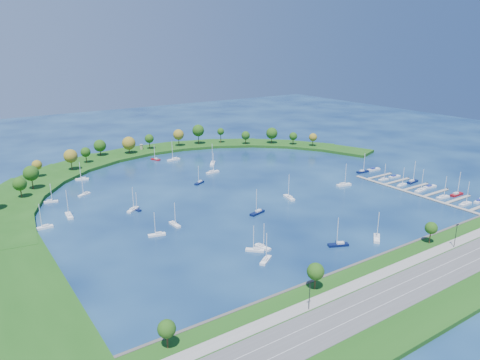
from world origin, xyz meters
TOP-DOWN VIEW (x-y plane):
  - ground at (0.00, 0.00)m, footprint 700.00×700.00m
  - south_shoreline at (0.03, -122.88)m, footprint 420.00×43.10m
  - breakwater at (-46.33, 48.72)m, footprint 286.74×247.64m
  - breakwater_trees at (-14.14, 89.37)m, footprint 237.49×89.12m
  - harbor_tower at (-9.79, 119.17)m, footprint 2.60×2.60m
  - dock_system at (85.30, -61.00)m, footprint 24.28×82.00m
  - moored_boat_0 at (-104.92, 3.85)m, footprint 8.33×2.46m
  - moored_boat_1 at (-0.83, 81.57)m, footprint 10.03×4.11m
  - moored_boat_2 at (56.86, -28.59)m, footprint 9.53×4.44m
  - moored_boat_3 at (-37.97, -69.51)m, footprint 6.95×6.87m
  - moored_boat_4 at (-76.00, 40.60)m, footprint 7.69×5.26m
  - moored_boat_5 at (-68.81, 70.54)m, footprint 8.21×5.15m
  - moored_boat_6 at (-12.56, -36.36)m, footprint 9.37×4.73m
  - moored_boat_7 at (-33.87, -69.04)m, footprint 4.01×7.99m
  - moored_boat_8 at (16.80, 56.51)m, footprint 8.30×9.90m
  - moored_boat_9 at (-12.23, 23.39)m, footprint 7.84×5.40m
  - moored_boat_10 at (-53.35, -26.64)m, footprint 2.58×7.97m
  - moored_boat_11 at (-65.02, -32.72)m, footprint 7.95×3.90m
  - moored_boat_12 at (-62.33, 2.69)m, footprint 8.00×6.84m
  - moored_boat_13 at (-91.47, 12.17)m, footprint 3.26×9.39m
  - moored_boat_14 at (-94.16, 38.81)m, footprint 7.35×3.60m
  - moored_boat_15 at (12.58, -89.94)m, footprint 8.41×7.59m
  - moored_boat_16 at (-11.18, 89.94)m, footprint 5.33×7.66m
  - moored_boat_17 at (-60.61, 2.51)m, footprint 3.12×6.82m
  - moored_boat_18 at (-5.97, -85.20)m, footprint 8.96×5.79m
  - moored_boat_19 at (-39.83, -79.13)m, footprint 7.88×6.17m
  - moored_boat_20 at (5.93, 38.30)m, footprint 9.38×3.58m
  - moored_boat_21 at (15.14, -27.97)m, footprint 4.48×9.57m
  - docked_boat_0 at (85.51, -87.55)m, footprint 8.70×2.49m
  - docked_boat_1 at (95.97, -89.16)m, footprint 9.13×3.91m
  - docked_boat_2 at (85.51, -74.69)m, footprint 8.64×3.26m
  - docked_boat_3 at (96.00, -76.32)m, footprint 9.22×2.64m
  - docked_boat_4 at (85.51, -60.66)m, footprint 9.10×3.40m
  - docked_boat_5 at (95.97, -59.60)m, footprint 9.16×3.15m
  - docked_boat_6 at (85.53, -47.98)m, footprint 7.74×2.83m
  - docked_boat_7 at (96.00, -47.79)m, footprint 9.52×3.72m
  - docked_boat_8 at (85.54, -34.56)m, footprint 7.22×2.56m
  - docked_boat_9 at (95.98, -34.64)m, footprint 8.51×3.00m
  - docked_boat_10 at (87.91, -15.78)m, footprint 8.95×3.38m
  - docked_boat_11 at (97.86, -16.37)m, footprint 9.97×3.27m

SIDE VIEW (x-z plane):
  - ground at x=0.00m, z-range 0.00..0.00m
  - dock_system at x=85.30m, z-range -0.45..1.15m
  - docked_boat_9 at x=95.98m, z-range -0.23..1.48m
  - docked_boat_1 at x=95.97m, z-range -0.24..1.56m
  - docked_boat_5 at x=95.97m, z-range -0.24..1.59m
  - docked_boat_11 at x=97.86m, z-range -0.27..1.74m
  - moored_boat_17 at x=-60.61m, z-range -3.99..5.69m
  - moored_boat_14 at x=-94.16m, z-range -4.34..6.07m
  - docked_boat_8 at x=85.54m, z-range -4.34..6.07m
  - moored_boat_16 at x=-11.18m, z-range -4.66..6.42m
  - moored_boat_4 at x=-76.00m, z-range -4.66..6.42m
  - docked_boat_6 at x=85.53m, z-range -4.68..6.45m
  - moored_boat_3 at x=-37.97m, z-range -4.73..6.50m
  - moored_boat_11 at x=-65.02m, z-range -4.75..6.52m
  - moored_boat_7 at x=-33.87m, z-range -4.77..6.54m
  - moored_boat_9 at x=-12.23m, z-range -4.77..6.55m
  - moored_boat_10 at x=-53.35m, z-range -4.89..6.68m
  - moored_boat_19 at x=-39.83m, z-range -4.94..6.73m
  - moored_boat_5 at x=-68.81m, z-range -4.96..6.75m
  - moored_boat_12 at x=-62.33m, z-range -5.17..6.99m
  - moored_boat_0 at x=-104.92m, z-range -5.18..7.01m
  - docked_boat_2 at x=85.51m, z-range -5.28..7.11m
  - docked_boat_0 at x=85.51m, z-range -5.46..7.31m
  - moored_boat_18 at x=-5.97m, z-range -5.48..7.34m
  - docked_boat_10 at x=87.91m, z-range -5.49..7.35m
  - moored_boat_15 at x=12.58m, z-range -5.59..7.46m
  - docked_boat_4 at x=85.51m, z-range -5.60..7.47m
  - moored_boat_6 at x=-12.56m, z-range -5.69..7.58m
  - moored_boat_20 at x=5.93m, z-range -5.78..7.68m
  - moored_boat_2 at x=56.86m, z-range -5.81..7.71m
  - docked_boat_3 at x=96.00m, z-range -5.81..7.72m
  - moored_boat_13 at x=-91.47m, z-range -5.83..7.74m
  - moored_boat_21 at x=15.14m, z-range -5.83..7.74m
  - docked_boat_7 at x=96.00m, z-range -5.86..7.77m
  - moored_boat_1 at x=-0.83m, z-range -6.18..8.14m
  - breakwater at x=-46.33m, z-range -0.01..1.99m
  - south_shoreline at x=0.03m, z-range -4.80..6.80m
  - moored_boat_8 at x=16.80m, z-range -6.48..8.48m
  - harbor_tower at x=-9.79m, z-range 2.05..6.06m
  - breakwater_trees at x=-14.14m, z-range 2.68..18.75m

